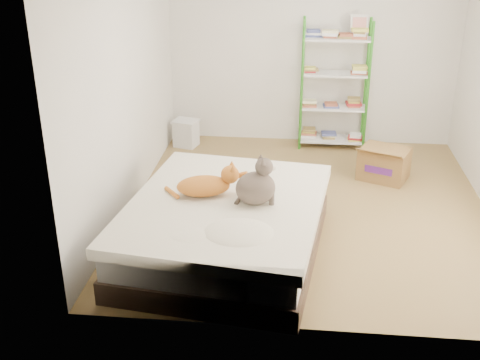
# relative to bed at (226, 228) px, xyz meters

# --- Properties ---
(room) EXTENTS (3.81, 4.21, 2.61)m
(room) POSITION_rel_bed_xyz_m (0.77, 1.05, 1.03)
(room) COLOR olive
(room) RESTS_ON ground
(bed) EXTENTS (1.95, 2.31, 0.54)m
(bed) POSITION_rel_bed_xyz_m (0.00, 0.00, 0.00)
(bed) COLOR brown
(bed) RESTS_ON ground
(orange_cat) EXTENTS (0.63, 0.43, 0.23)m
(orange_cat) POSITION_rel_bed_xyz_m (-0.22, 0.11, 0.39)
(orange_cat) COLOR #CD7632
(orange_cat) RESTS_ON bed
(grey_cat) EXTENTS (0.46, 0.41, 0.44)m
(grey_cat) POSITION_rel_bed_xyz_m (0.27, -0.01, 0.49)
(grey_cat) COLOR brown
(grey_cat) RESTS_ON bed
(shelf_unit) EXTENTS (0.88, 0.36, 1.74)m
(shelf_unit) POSITION_rel_bed_xyz_m (1.07, 2.93, 0.58)
(shelf_unit) COLOR green
(shelf_unit) RESTS_ON ground
(cardboard_box) EXTENTS (0.67, 0.68, 0.44)m
(cardboard_box) POSITION_rel_bed_xyz_m (1.65, 1.90, -0.08)
(cardboard_box) COLOR olive
(cardboard_box) RESTS_ON ground
(white_bin) EXTENTS (0.38, 0.35, 0.36)m
(white_bin) POSITION_rel_bed_xyz_m (-0.88, 2.74, -0.08)
(white_bin) COLOR silver
(white_bin) RESTS_ON ground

